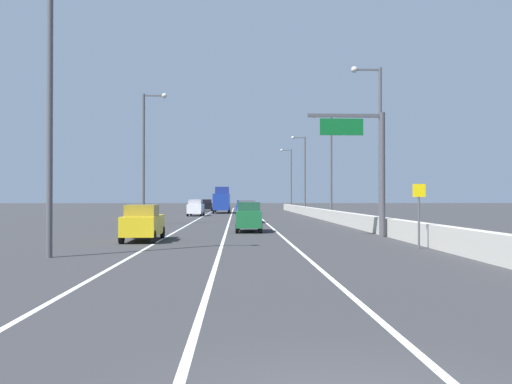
{
  "coord_description": "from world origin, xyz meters",
  "views": [
    {
      "loc": [
        -1.26,
        -6.07,
        2.38
      ],
      "look_at": [
        0.26,
        37.5,
        2.81
      ],
      "focal_mm": 38.76,
      "sensor_mm": 36.0,
      "label": 1
    }
  ],
  "objects_px": {
    "speed_advisory_sign": "(419,211)",
    "lamp_post_right_second": "(377,138)",
    "lamp_post_right_third": "(329,160)",
    "car_white_0": "(196,208)",
    "lamp_post_right_fourth": "(303,170)",
    "lamp_post_right_fifth": "(290,175)",
    "box_truck": "(222,201)",
    "car_black_4": "(207,205)",
    "car_blue_1": "(243,208)",
    "overhead_sign_gantry": "(370,158)",
    "car_green_3": "(249,217)",
    "car_gray_2": "(247,212)",
    "car_yellow_5": "(143,223)",
    "lamp_post_left_mid": "(146,150)",
    "lamp_post_left_near": "(56,93)"
  },
  "relations": [
    {
      "from": "lamp_post_right_second",
      "to": "lamp_post_left_mid",
      "type": "distance_m",
      "value": 20.43
    },
    {
      "from": "lamp_post_right_fourth",
      "to": "lamp_post_right_fifth",
      "type": "height_order",
      "value": "same"
    },
    {
      "from": "lamp_post_right_second",
      "to": "lamp_post_right_fifth",
      "type": "xyz_separation_m",
      "value": [
        0.29,
        65.49,
        0.0
      ]
    },
    {
      "from": "lamp_post_left_mid",
      "to": "car_black_4",
      "type": "relative_size",
      "value": 2.43
    },
    {
      "from": "lamp_post_right_fifth",
      "to": "lamp_post_left_mid",
      "type": "distance_m",
      "value": 57.96
    },
    {
      "from": "car_black_4",
      "to": "car_gray_2",
      "type": "bearing_deg",
      "value": -82.02
    },
    {
      "from": "lamp_post_left_mid",
      "to": "lamp_post_right_fifth",
      "type": "bearing_deg",
      "value": 72.02
    },
    {
      "from": "overhead_sign_gantry",
      "to": "car_yellow_5",
      "type": "bearing_deg",
      "value": -169.16
    },
    {
      "from": "lamp_post_right_fourth",
      "to": "lamp_post_right_fifth",
      "type": "distance_m",
      "value": 21.83
    },
    {
      "from": "lamp_post_left_mid",
      "to": "overhead_sign_gantry",
      "type": "bearing_deg",
      "value": -44.13
    },
    {
      "from": "lamp_post_left_near",
      "to": "car_green_3",
      "type": "xyz_separation_m",
      "value": [
        8.02,
        16.12,
        -5.48
      ]
    },
    {
      "from": "lamp_post_right_third",
      "to": "car_blue_1",
      "type": "xyz_separation_m",
      "value": [
        -9.18,
        14.69,
        -5.5
      ]
    },
    {
      "from": "lamp_post_right_third",
      "to": "car_white_0",
      "type": "bearing_deg",
      "value": 143.55
    },
    {
      "from": "lamp_post_right_third",
      "to": "car_black_4",
      "type": "distance_m",
      "value": 39.67
    },
    {
      "from": "car_green_3",
      "to": "box_truck",
      "type": "distance_m",
      "value": 46.2
    },
    {
      "from": "car_green_3",
      "to": "lamp_post_right_second",
      "type": "bearing_deg",
      "value": -1.85
    },
    {
      "from": "lamp_post_right_second",
      "to": "car_white_0",
      "type": "bearing_deg",
      "value": 114.32
    },
    {
      "from": "overhead_sign_gantry",
      "to": "lamp_post_left_near",
      "type": "relative_size",
      "value": 0.65
    },
    {
      "from": "lamp_post_right_fifth",
      "to": "box_truck",
      "type": "bearing_deg",
      "value": -122.72
    },
    {
      "from": "lamp_post_right_second",
      "to": "car_gray_2",
      "type": "bearing_deg",
      "value": 121.31
    },
    {
      "from": "lamp_post_right_fourth",
      "to": "box_truck",
      "type": "xyz_separation_m",
      "value": [
        -12.17,
        2.71,
        -4.67
      ]
    },
    {
      "from": "car_green_3",
      "to": "car_black_4",
      "type": "relative_size",
      "value": 0.95
    },
    {
      "from": "lamp_post_right_second",
      "to": "car_blue_1",
      "type": "distance_m",
      "value": 37.98
    },
    {
      "from": "car_white_0",
      "to": "car_blue_1",
      "type": "height_order",
      "value": "car_white_0"
    },
    {
      "from": "car_blue_1",
      "to": "car_black_4",
      "type": "distance_m",
      "value": 22.36
    },
    {
      "from": "car_gray_2",
      "to": "car_yellow_5",
      "type": "height_order",
      "value": "car_gray_2"
    },
    {
      "from": "car_yellow_5",
      "to": "overhead_sign_gantry",
      "type": "bearing_deg",
      "value": 10.84
    },
    {
      "from": "speed_advisory_sign",
      "to": "car_gray_2",
      "type": "xyz_separation_m",
      "value": [
        -7.45,
        26.95,
        -0.72
      ]
    },
    {
      "from": "car_gray_2",
      "to": "car_green_3",
      "type": "height_order",
      "value": "car_gray_2"
    },
    {
      "from": "overhead_sign_gantry",
      "to": "car_white_0",
      "type": "relative_size",
      "value": 1.64
    },
    {
      "from": "car_green_3",
      "to": "car_yellow_5",
      "type": "distance_m",
      "value": 9.86
    },
    {
      "from": "lamp_post_right_fifth",
      "to": "car_white_0",
      "type": "distance_m",
      "value": 36.18
    },
    {
      "from": "lamp_post_right_second",
      "to": "lamp_post_left_near",
      "type": "distance_m",
      "value": 23.15
    },
    {
      "from": "car_white_0",
      "to": "car_yellow_5",
      "type": "bearing_deg",
      "value": -89.8
    },
    {
      "from": "speed_advisory_sign",
      "to": "lamp_post_right_third",
      "type": "distance_m",
      "value": 34.81
    },
    {
      "from": "speed_advisory_sign",
      "to": "car_white_0",
      "type": "distance_m",
      "value": 47.78
    },
    {
      "from": "lamp_post_left_near",
      "to": "car_green_3",
      "type": "height_order",
      "value": "lamp_post_left_near"
    },
    {
      "from": "lamp_post_right_third",
      "to": "box_truck",
      "type": "distance_m",
      "value": 27.86
    },
    {
      "from": "overhead_sign_gantry",
      "to": "car_yellow_5",
      "type": "relative_size",
      "value": 1.57
    },
    {
      "from": "lamp_post_right_third",
      "to": "overhead_sign_gantry",
      "type": "bearing_deg",
      "value": -94.37
    },
    {
      "from": "car_blue_1",
      "to": "lamp_post_left_near",
      "type": "bearing_deg",
      "value": -98.75
    },
    {
      "from": "speed_advisory_sign",
      "to": "lamp_post_left_mid",
      "type": "xyz_separation_m",
      "value": [
        -16.33,
        22.99,
        4.74
      ]
    },
    {
      "from": "lamp_post_right_second",
      "to": "lamp_post_right_third",
      "type": "distance_m",
      "value": 21.83
    },
    {
      "from": "box_truck",
      "to": "lamp_post_left_mid",
      "type": "bearing_deg",
      "value": -98.85
    },
    {
      "from": "lamp_post_left_mid",
      "to": "car_black_4",
      "type": "xyz_separation_m",
      "value": [
        2.76,
        47.7,
        -5.49
      ]
    },
    {
      "from": "lamp_post_right_third",
      "to": "car_blue_1",
      "type": "distance_m",
      "value": 18.18
    },
    {
      "from": "lamp_post_right_second",
      "to": "car_gray_2",
      "type": "height_order",
      "value": "lamp_post_right_second"
    },
    {
      "from": "lamp_post_right_third",
      "to": "car_white_0",
      "type": "distance_m",
      "value": 19.81
    },
    {
      "from": "car_white_0",
      "to": "car_black_4",
      "type": "height_order",
      "value": "car_white_0"
    },
    {
      "from": "speed_advisory_sign",
      "to": "lamp_post_right_second",
      "type": "relative_size",
      "value": 0.26
    }
  ]
}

